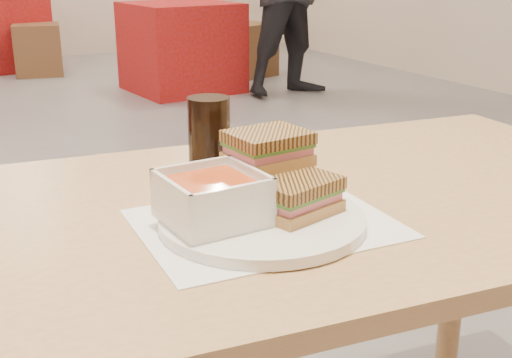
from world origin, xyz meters
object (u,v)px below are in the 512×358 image
plate (262,220)px  bg_chair_1l (153,62)px  main_table (312,261)px  bg_table_1 (181,47)px  bg_chair_1r (247,50)px  cola_glass (209,142)px  soup_bowl (213,200)px  bg_chair_2r (38,50)px  panini_lower (294,195)px

plate → bg_chair_1l: (1.47, 4.67, -0.53)m
main_table → bg_table_1: 4.69m
plate → bg_chair_1r: (2.48, 4.89, -0.51)m
cola_glass → bg_table_1: bearing=69.0°
plate → bg_chair_1r: plate is taller
main_table → soup_bowl: (-0.20, -0.06, 0.16)m
bg_chair_1r → bg_chair_2r: 1.99m
cola_glass → bg_chair_2r: bearing=82.6°
bg_chair_1r → plate: bearing=-116.9°
bg_chair_2r → cola_glass: bearing=-97.4°
main_table → bg_chair_2r: (0.61, 5.78, -0.40)m
panini_lower → bg_chair_1r: (2.44, 4.90, -0.55)m
plate → bg_chair_1l: 4.93m
cola_glass → bg_table_1: cola_glass is taller
panini_lower → bg_table_1: panini_lower is taller
main_table → cola_glass: size_ratio=8.75×
plate → bg_table_1: (1.67, 4.50, -0.40)m
cola_glass → bg_table_1: (1.66, 4.31, -0.46)m
main_table → bg_chair_2r: size_ratio=2.54×
bg_chair_1r → bg_table_1: bearing=-154.6°
bg_table_1 → panini_lower: bearing=-109.8°
panini_lower → bg_chair_1l: bearing=73.0°
main_table → bg_chair_1r: main_table is taller
panini_lower → bg_chair_2r: 5.93m
bg_table_1 → bg_chair_2r: (-0.93, 1.35, -0.12)m
cola_glass → bg_chair_1r: (2.47, 4.69, -0.58)m
plate → panini_lower: panini_lower is taller
bg_table_1 → bg_chair_2r: size_ratio=1.80×
bg_table_1 → bg_chair_1l: bg_table_1 is taller
plate → bg_chair_1l: size_ratio=0.62×
bg_chair_2r → bg_chair_1r: bearing=-29.1°
cola_glass → panini_lower: bearing=-80.4°
panini_lower → bg_chair_1r: panini_lower is taller
panini_lower → soup_bowl: bearing=168.1°
panini_lower → bg_table_1: bearing=70.2°
plate → bg_table_1: size_ratio=0.32×
main_table → soup_bowl: 0.26m
panini_lower → cola_glass: (-0.03, 0.21, 0.03)m
soup_bowl → bg_chair_2r: 5.92m
soup_bowl → bg_chair_2r: bearing=82.1°
bg_chair_2r → plate: bearing=-97.2°
main_table → soup_bowl: soup_bowl is taller
plate → bg_table_1: plate is taller
bg_table_1 → bg_chair_1r: bearing=25.4°
cola_glass → bg_chair_2r: size_ratio=0.29×
bg_table_1 → bg_chair_2r: 1.65m
bg_table_1 → plate: bearing=-110.3°
main_table → bg_chair_2r: bearing=84.0°
panini_lower → bg_chair_1l: size_ratio=0.29×
main_table → panini_lower: size_ratio=9.47×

